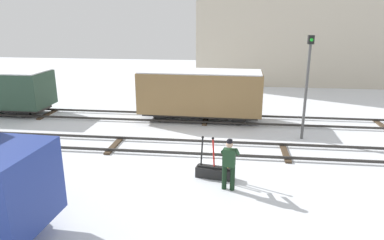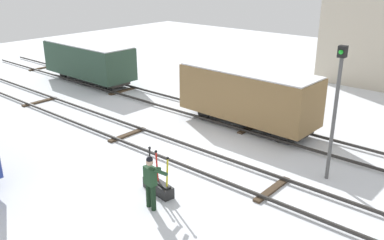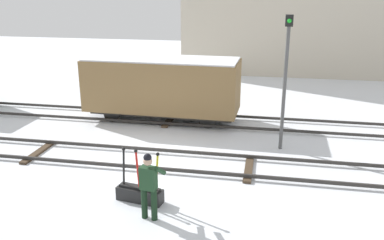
% 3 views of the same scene
% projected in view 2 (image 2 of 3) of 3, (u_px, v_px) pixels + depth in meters
% --- Properties ---
extents(ground_plane, '(60.00, 60.00, 0.00)m').
position_uv_depth(ground_plane, '(190.00, 159.00, 15.34)').
color(ground_plane, silver).
extents(track_main_line, '(44.00, 1.94, 0.18)m').
position_uv_depth(track_main_line, '(190.00, 157.00, 15.30)').
color(track_main_line, '#2D2B28').
rests_on(track_main_line, ground_plane).
extents(track_siding_near, '(44.00, 1.94, 0.18)m').
position_uv_depth(track_siding_near, '(252.00, 126.00, 18.30)').
color(track_siding_near, '#2D2B28').
rests_on(track_siding_near, ground_plane).
extents(switch_lever_frame, '(1.28, 0.57, 1.45)m').
position_uv_depth(switch_lever_frame, '(158.00, 185.00, 12.99)').
color(switch_lever_frame, black).
rests_on(switch_lever_frame, ground_plane).
extents(rail_worker, '(0.60, 0.71, 1.70)m').
position_uv_depth(rail_worker, '(151.00, 179.00, 11.90)').
color(rail_worker, black).
rests_on(rail_worker, ground_plane).
extents(signal_post, '(0.24, 0.32, 4.51)m').
position_uv_depth(signal_post, '(336.00, 102.00, 13.01)').
color(signal_post, '#4C4C4C').
rests_on(signal_post, ground_plane).
extents(freight_car_back_track, '(6.28, 2.32, 2.61)m').
position_uv_depth(freight_car_back_track, '(248.00, 95.00, 18.00)').
color(freight_car_back_track, '#2D2B28').
rests_on(freight_car_back_track, ground_plane).
extents(freight_car_mid_siding, '(6.42, 2.29, 2.43)m').
position_uv_depth(freight_car_mid_siding, '(89.00, 60.00, 25.12)').
color(freight_car_mid_siding, '#2D2B28').
rests_on(freight_car_mid_siding, ground_plane).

